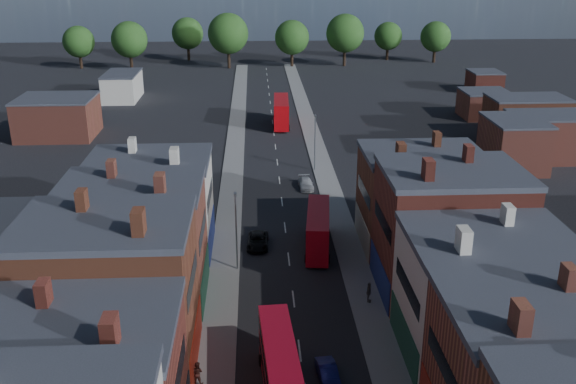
{
  "coord_description": "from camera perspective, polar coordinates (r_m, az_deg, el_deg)",
  "views": [
    {
      "loc": [
        -3.16,
        -26.81,
        29.67
      ],
      "look_at": [
        0.0,
        33.51,
        6.8
      ],
      "focal_mm": 40.0,
      "sensor_mm": 36.0,
      "label": 1
    }
  ],
  "objects": [
    {
      "name": "bus_1",
      "position": [
        67.2,
        2.68,
        -3.3
      ],
      "size": [
        3.34,
        10.11,
        4.28
      ],
      "rotation": [
        0.0,
        0.0,
        -0.11
      ],
      "color": "red",
      "rests_on": "ground"
    },
    {
      "name": "car_1",
      "position": [
        48.76,
        3.59,
        -15.86
      ],
      "size": [
        1.7,
        3.92,
        1.25
      ],
      "primitive_type": "imported",
      "rotation": [
        0.0,
        0.0,
        0.1
      ],
      "color": "#131554",
      "rests_on": "ground"
    },
    {
      "name": "lamp_post_2",
      "position": [
        62.08,
        -4.63,
        -3.04
      ],
      "size": [
        0.25,
        0.7,
        8.12
      ],
      "color": "slate",
      "rests_on": "ground"
    },
    {
      "name": "car_2",
      "position": [
        68.41,
        -2.71,
        -4.38
      ],
      "size": [
        2.43,
        4.83,
        1.31
      ],
      "primitive_type": "imported",
      "rotation": [
        0.0,
        0.0,
        -0.06
      ],
      "color": "black",
      "rests_on": "ground"
    },
    {
      "name": "bus_2",
      "position": [
        115.31,
        -0.6,
        7.17
      ],
      "size": [
        3.15,
        11.32,
        4.85
      ],
      "rotation": [
        0.0,
        0.0,
        -0.04
      ],
      "color": "#B2070C",
      "rests_on": "ground"
    },
    {
      "name": "car_3",
      "position": [
        84.98,
        1.6,
        0.75
      ],
      "size": [
        1.98,
        4.45,
        1.27
      ],
      "primitive_type": "imported",
      "rotation": [
        0.0,
        0.0,
        0.05
      ],
      "color": "silver",
      "rests_on": "ground"
    },
    {
      "name": "pavement_west",
      "position": [
        82.38,
        -5.12,
        -0.41
      ],
      "size": [
        3.0,
        200.0,
        0.12
      ],
      "primitive_type": "cube",
      "color": "gray",
      "rests_on": "ground"
    },
    {
      "name": "bus_0",
      "position": [
        46.88,
        -0.78,
        -15.03
      ],
      "size": [
        2.92,
        9.84,
        4.2
      ],
      "rotation": [
        0.0,
        0.0,
        0.06
      ],
      "color": "red",
      "rests_on": "ground"
    },
    {
      "name": "ped_1",
      "position": [
        48.62,
        -8.07,
        -15.62
      ],
      "size": [
        0.97,
        0.74,
        1.77
      ],
      "primitive_type": "imported",
      "rotation": [
        0.0,
        0.0,
        2.79
      ],
      "color": "#45211B",
      "rests_on": "pavement_west"
    },
    {
      "name": "lamp_post_3",
      "position": [
        90.71,
        2.41,
        4.75
      ],
      "size": [
        0.25,
        0.7,
        8.12
      ],
      "color": "slate",
      "rests_on": "ground"
    },
    {
      "name": "pavement_east",
      "position": [
        82.88,
        3.89,
        -0.24
      ],
      "size": [
        3.0,
        200.0,
        0.12
      ],
      "primitive_type": "cube",
      "color": "gray",
      "rests_on": "ground"
    },
    {
      "name": "ped_3",
      "position": [
        58.26,
        7.2,
        -8.83
      ],
      "size": [
        0.71,
        1.2,
        1.91
      ],
      "primitive_type": "imported",
      "rotation": [
        0.0,
        0.0,
        1.39
      ],
      "color": "#5E5A51",
      "rests_on": "pavement_east"
    }
  ]
}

